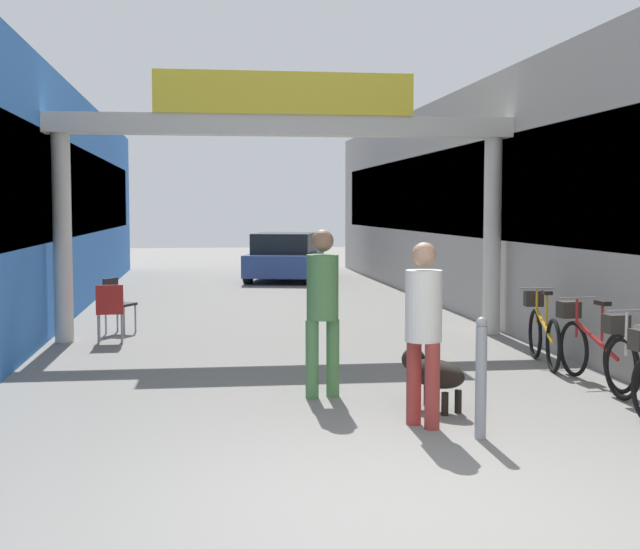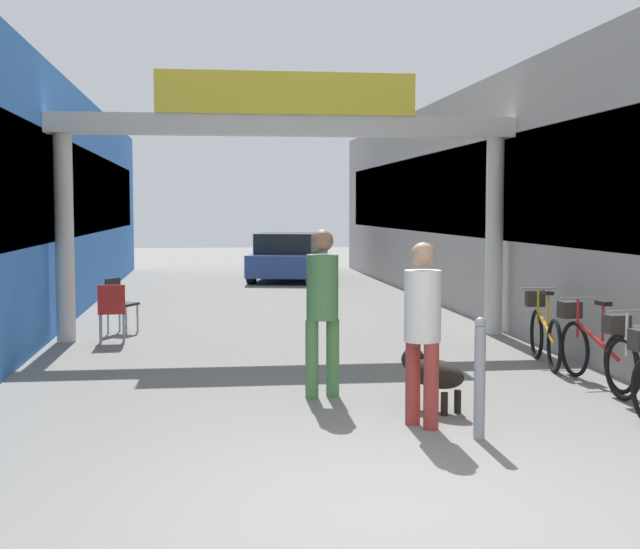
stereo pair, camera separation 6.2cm
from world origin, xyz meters
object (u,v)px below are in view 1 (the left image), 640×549
object	(u,v)px
bollard_post_metal	(481,377)
cafe_chair_red_nearer	(110,308)
dog_on_leash	(431,372)
pedestrian_with_dog	(423,322)
bicycle_red_third	(591,345)
parked_car_blue	(285,257)
bicycle_orange_farthest	(542,330)
pedestrian_companion	(323,301)
cafe_chair_black_farther	(116,300)

from	to	relation	value
bollard_post_metal	cafe_chair_red_nearer	xyz separation A→B (m)	(-3.77, 6.05, -0.01)
dog_on_leash	pedestrian_with_dog	bearing A→B (deg)	-110.79
pedestrian_with_dog	cafe_chair_red_nearer	distance (m)	6.53
bicycle_red_third	parked_car_blue	distance (m)	15.36
pedestrian_with_dog	bicycle_orange_farthest	bearing A→B (deg)	52.33
bollard_post_metal	cafe_chair_red_nearer	distance (m)	7.13
bicycle_orange_farthest	dog_on_leash	bearing A→B (deg)	-131.56
bicycle_orange_farthest	parked_car_blue	xyz separation A→B (m)	(-2.03, 13.93, 0.21)
pedestrian_companion	bicycle_red_third	size ratio (longest dim) A/B	1.07
dog_on_leash	bicycle_red_third	xyz separation A→B (m)	(2.19, 1.09, 0.06)
dog_on_leash	bollard_post_metal	bearing A→B (deg)	-83.47
bicycle_orange_farthest	bollard_post_metal	bearing A→B (deg)	-119.03
bicycle_orange_farthest	cafe_chair_red_nearer	distance (m)	6.27
cafe_chair_black_farther	parked_car_blue	world-z (taller)	parked_car_blue
cafe_chair_red_nearer	bicycle_orange_farthest	bearing A→B (deg)	-23.50
dog_on_leash	cafe_chair_black_farther	world-z (taller)	cafe_chair_black_farther
bicycle_orange_farthest	pedestrian_with_dog	bearing A→B (deg)	-127.67
cafe_chair_black_farther	pedestrian_companion	bearing A→B (deg)	-63.56
pedestrian_companion	cafe_chair_red_nearer	size ratio (longest dim) A/B	2.02
dog_on_leash	cafe_chair_red_nearer	xyz separation A→B (m)	(-3.64, 4.87, 0.17)
cafe_chair_red_nearer	bicycle_red_third	bearing A→B (deg)	-33.02
pedestrian_companion	pedestrian_with_dog	bearing A→B (deg)	-62.14
bicycle_red_third	dog_on_leash	bearing A→B (deg)	-153.53
bicycle_orange_farthest	cafe_chair_red_nearer	size ratio (longest dim) A/B	1.88
pedestrian_with_dog	bicycle_red_third	xyz separation A→B (m)	(2.45, 1.78, -0.55)
pedestrian_with_dog	parked_car_blue	world-z (taller)	pedestrian_with_dog
bicycle_orange_farthest	bollard_post_metal	xyz separation A→B (m)	(-1.97, -3.55, 0.11)
bicycle_red_third	bollard_post_metal	world-z (taller)	bollard_post_metal
cafe_chair_black_farther	parked_car_blue	bearing A→B (deg)	70.01
bollard_post_metal	parked_car_blue	distance (m)	17.48
pedestrian_with_dog	bollard_post_metal	bearing A→B (deg)	-50.65
bicycle_red_third	cafe_chair_black_farther	world-z (taller)	bicycle_red_third
pedestrian_with_dog	dog_on_leash	bearing A→B (deg)	69.21
bollard_post_metal	cafe_chair_red_nearer	world-z (taller)	bollard_post_metal
dog_on_leash	bicycle_orange_farthest	distance (m)	3.18
pedestrian_companion	cafe_chair_black_farther	xyz separation A→B (m)	(-2.65, 5.33, -0.50)
cafe_chair_black_farther	dog_on_leash	bearing A→B (deg)	-58.83
pedestrian_companion	cafe_chair_black_farther	distance (m)	5.97
bicycle_orange_farthest	cafe_chair_red_nearer	bearing A→B (deg)	156.50
pedestrian_with_dog	parked_car_blue	size ratio (longest dim) A/B	0.40
pedestrian_companion	bicycle_orange_farthest	world-z (taller)	pedestrian_companion
bicycle_red_third	bollard_post_metal	xyz separation A→B (m)	(-2.05, -2.27, 0.11)
bollard_post_metal	cafe_chair_black_farther	bearing A→B (deg)	117.70
bicycle_red_third	bollard_post_metal	bearing A→B (deg)	-132.17
bicycle_orange_farthest	cafe_chair_black_farther	xyz separation A→B (m)	(-5.76, 3.66, 0.10)
parked_car_blue	bicycle_red_third	bearing A→B (deg)	-82.11
bicycle_red_third	cafe_chair_red_nearer	bearing A→B (deg)	146.98
bollard_post_metal	bicycle_red_third	bearing A→B (deg)	47.83
parked_car_blue	cafe_chair_black_farther	bearing A→B (deg)	-109.99
cafe_chair_red_nearer	cafe_chair_black_farther	distance (m)	1.17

